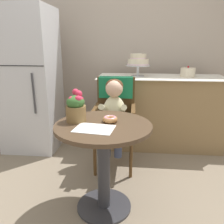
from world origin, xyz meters
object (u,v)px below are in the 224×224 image
Objects in this scene: wicker_chair at (115,108)px; tiered_cake_stand at (138,61)px; cafe_table at (104,150)px; refrigerator at (30,81)px; donut_front at (110,119)px; flower_vase at (76,107)px; seated_child at (114,108)px; round_layer_cake at (188,72)px.

wicker_chair is 0.75m from tiered_cake_stand.
cafe_table is 0.42× the size of refrigerator.
donut_front reaches higher than cafe_table.
flower_vase is 1.35m from refrigerator.
cafe_table is 0.76m from wicker_chair.
cafe_table is at bearing -92.48° from seated_child.
tiered_cake_stand is (0.23, 0.56, 0.44)m from wicker_chair.
round_layer_cake is (0.82, 1.25, 0.21)m from donut_front.
wicker_chair reaches higher than donut_front.
seated_child is at bearing -139.31° from round_layer_cake.
refrigerator is (-1.05, 1.10, 0.34)m from cafe_table.
tiered_cake_stand is (0.21, 1.25, 0.34)m from donut_front.
seated_child is at bearing -25.47° from refrigerator.
donut_front is 0.47× the size of flower_vase.
refrigerator reaches higher than flower_vase.
refrigerator is (-1.91, -0.21, -0.11)m from round_layer_cake.
donut_front is 0.07× the size of refrigerator.
tiered_cake_stand is at bearing 71.98° from seated_child.
round_layer_cake reaches higher than flower_vase.
donut_front is 1.52m from refrigerator.
wicker_chair is at bearing 90.00° from seated_child.
seated_child reaches higher than cafe_table.
wicker_chair is 3.18× the size of tiered_cake_stand.
refrigerator is at bearing 136.33° from donut_front.
refrigerator reaches higher than round_layer_cake.
round_layer_cake reaches higher than donut_front.
wicker_chair is at bearing -112.60° from tiered_cake_stand.
cafe_table is at bearing -123.39° from round_layer_cake.
donut_front is 0.65× the size of round_layer_cake.
seated_child is at bearing -108.02° from tiered_cake_stand.
wicker_chair is at bearing 88.04° from cafe_table.
flower_vase is 1.66m from round_layer_cake.
donut_front is 1.31m from tiered_cake_stand.
seated_child is at bearing 87.52° from cafe_table.
donut_front is at bearing -83.71° from wicker_chair.
cafe_table is 2.99× the size of flower_vase.
round_layer_cake is (0.84, 0.72, 0.28)m from seated_child.
seated_child is 0.54m from donut_front.
seated_child reaches higher than wicker_chair.
cafe_table is at bearing -12.62° from flower_vase.
flower_vase is at bearing 167.38° from cafe_table.
wicker_chair reaches higher than cafe_table.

